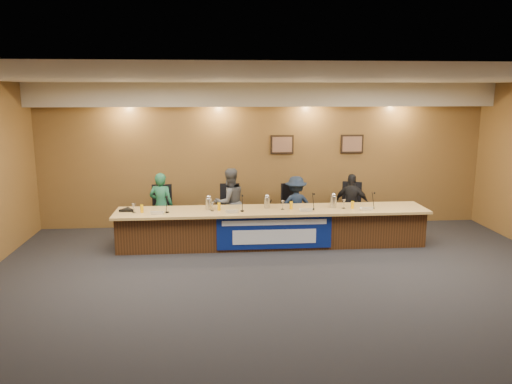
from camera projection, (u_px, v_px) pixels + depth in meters
floor at (290, 292)px, 7.63m from camera, size 10.00×10.00×0.00m
ceiling at (293, 78)px, 7.00m from camera, size 10.00×8.00×0.04m
wall_back at (264, 156)px, 11.22m from camera, size 10.00×0.04×3.20m
soffit at (266, 95)px, 10.71m from camera, size 10.00×0.50×0.50m
dais_body at (272, 228)px, 9.91m from camera, size 6.00×0.80×0.70m
dais_top at (272, 210)px, 9.78m from camera, size 6.10×0.95×0.05m
banner at (274, 233)px, 9.49m from camera, size 2.20×0.02×0.65m
banner_text_upper at (275, 223)px, 9.44m from camera, size 2.00×0.01×0.10m
banner_text_lower at (275, 237)px, 9.50m from camera, size 1.60×0.01×0.28m
wall_photo_left at (282, 145)px, 11.18m from camera, size 0.52×0.04×0.42m
wall_photo_right at (352, 144)px, 11.31m from camera, size 0.52×0.04×0.42m
panelist_a at (161, 205)px, 10.37m from camera, size 0.56×0.43×1.38m
panelist_b at (230, 202)px, 10.48m from camera, size 0.87×0.80×1.45m
panelist_c at (296, 206)px, 10.62m from camera, size 0.85×0.53×1.26m
panelist_d at (352, 204)px, 10.71m from camera, size 0.82×0.59×1.30m
office_chair_a at (162, 214)px, 10.51m from camera, size 0.50×0.50×0.08m
office_chair_b at (230, 213)px, 10.63m from camera, size 0.51×0.51×0.08m
office_chair_c at (295, 211)px, 10.75m from camera, size 0.63×0.63×0.08m
office_chair_d at (350, 210)px, 10.85m from camera, size 0.63×0.63×0.08m
nameplate_a at (157, 213)px, 9.32m from camera, size 0.24×0.08×0.10m
microphone_a at (167, 212)px, 9.49m from camera, size 0.07×0.07×0.02m
juice_glass_a at (142, 209)px, 9.50m from camera, size 0.06×0.06×0.15m
water_glass_a at (134, 208)px, 9.47m from camera, size 0.08×0.08×0.18m
nameplate_b at (232, 211)px, 9.43m from camera, size 0.24×0.08×0.10m
microphone_b at (242, 211)px, 9.59m from camera, size 0.07×0.07×0.02m
juice_glass_b at (219, 207)px, 9.67m from camera, size 0.06×0.06×0.15m
water_glass_b at (212, 206)px, 9.62m from camera, size 0.08×0.08×0.18m
nameplate_c at (306, 210)px, 9.55m from camera, size 0.24×0.08×0.10m
microphone_c at (313, 209)px, 9.75m from camera, size 0.07×0.07×0.02m
juice_glass_c at (291, 205)px, 9.78m from camera, size 0.06×0.06×0.15m
water_glass_c at (283, 205)px, 9.73m from camera, size 0.08×0.08×0.18m
nameplate_d at (367, 208)px, 9.65m from camera, size 0.24×0.08×0.10m
microphone_d at (372, 208)px, 9.84m from camera, size 0.07×0.07×0.02m
juice_glass_d at (352, 205)px, 9.81m from camera, size 0.06×0.06×0.15m
water_glass_d at (344, 204)px, 9.82m from camera, size 0.08×0.08×0.18m
carafe_left at (209, 204)px, 9.73m from camera, size 0.13×0.13×0.22m
carafe_mid at (267, 203)px, 9.86m from camera, size 0.12×0.12×0.22m
carafe_right at (333, 202)px, 9.89m from camera, size 0.13×0.13×0.23m
speakerphone at (127, 210)px, 9.61m from camera, size 0.32×0.32×0.05m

